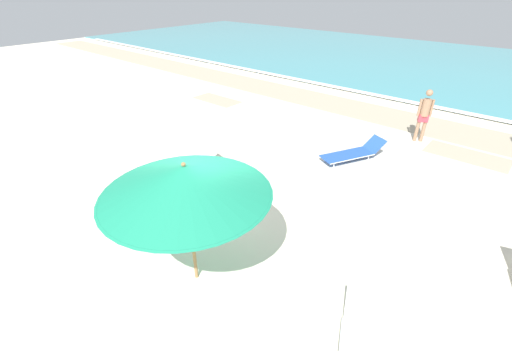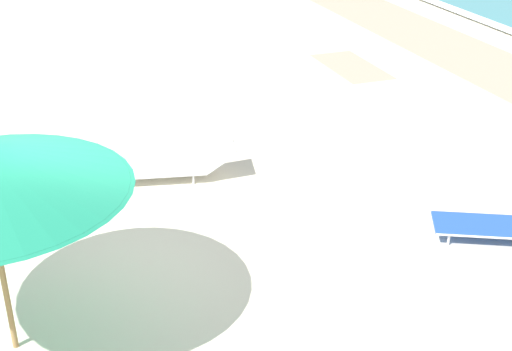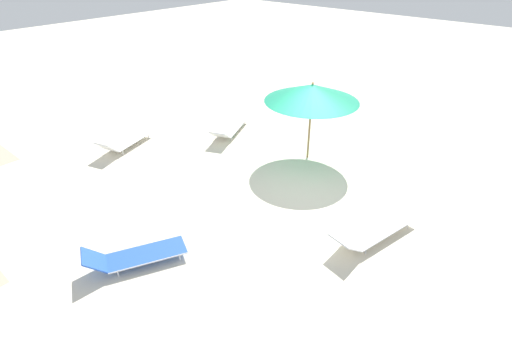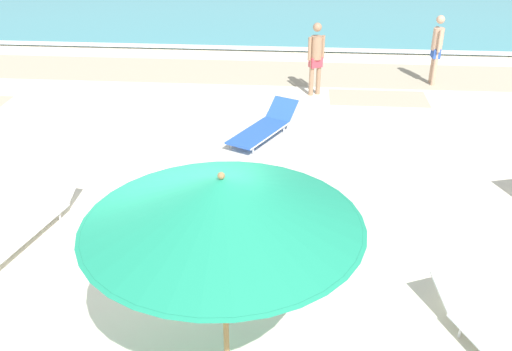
% 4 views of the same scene
% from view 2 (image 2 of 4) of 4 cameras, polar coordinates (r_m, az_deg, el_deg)
% --- Properties ---
extents(ground_plane, '(60.00, 60.00, 0.16)m').
position_cam_2_polar(ground_plane, '(8.83, -10.18, -8.54)').
color(ground_plane, beige).
extents(sun_lounger_near_water_left, '(1.09, 2.42, 0.50)m').
position_cam_2_polar(sun_lounger_near_water_left, '(10.98, -7.75, 0.70)').
color(sun_lounger_near_water_left, white).
rests_on(sun_lounger_near_water_left, ground_plane).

